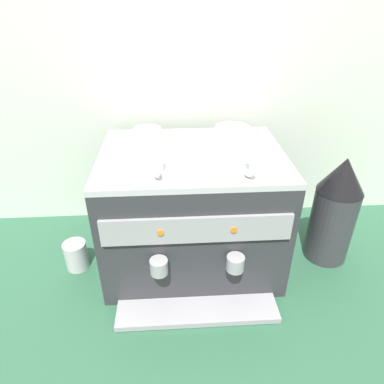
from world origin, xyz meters
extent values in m
plane|color=#28563D|center=(0.00, 0.00, 0.00)|extent=(4.00, 4.00, 0.00)
cube|color=silver|center=(0.00, 0.33, 0.51)|extent=(2.80, 0.03, 1.01)
cube|color=#2D2D33|center=(0.00, 0.00, 0.22)|extent=(0.62, 0.47, 0.43)
cube|color=#B7B7BC|center=(0.00, 0.00, 0.44)|extent=(0.62, 0.47, 0.02)
cube|color=#939399|center=(0.00, -0.24, 0.31)|extent=(0.57, 0.01, 0.09)
cylinder|color=orange|center=(-0.11, -0.25, 0.31)|extent=(0.02, 0.01, 0.02)
cylinder|color=orange|center=(0.11, -0.25, 0.31)|extent=(0.02, 0.01, 0.02)
cube|color=#939399|center=(0.00, -0.28, 0.01)|extent=(0.53, 0.12, 0.02)
cylinder|color=#939399|center=(-0.12, -0.26, 0.19)|extent=(0.06, 0.06, 0.05)
cylinder|color=#939399|center=(0.12, -0.26, 0.19)|extent=(0.06, 0.06, 0.05)
cylinder|color=silver|center=(0.12, -0.15, 0.48)|extent=(0.08, 0.08, 0.07)
torus|color=silver|center=(0.15, -0.19, 0.48)|extent=(0.04, 0.05, 0.05)
cylinder|color=silver|center=(0.16, 0.01, 0.48)|extent=(0.07, 0.07, 0.06)
torus|color=silver|center=(0.13, -0.03, 0.48)|extent=(0.04, 0.04, 0.05)
cylinder|color=silver|center=(-0.13, -0.13, 0.48)|extent=(0.08, 0.08, 0.07)
torus|color=silver|center=(-0.11, -0.18, 0.48)|extent=(0.03, 0.05, 0.05)
cylinder|color=beige|center=(-0.01, 0.03, 0.47)|extent=(0.12, 0.12, 0.04)
cylinder|color=beige|center=(-0.01, 0.03, 0.46)|extent=(0.06, 0.06, 0.01)
cylinder|color=beige|center=(-0.20, 0.00, 0.47)|extent=(0.13, 0.13, 0.03)
cylinder|color=beige|center=(-0.20, 0.00, 0.45)|extent=(0.07, 0.07, 0.01)
cylinder|color=beige|center=(0.16, 0.13, 0.47)|extent=(0.13, 0.13, 0.04)
cylinder|color=beige|center=(0.16, 0.13, 0.46)|extent=(0.07, 0.07, 0.01)
cylinder|color=beige|center=(-0.16, 0.14, 0.47)|extent=(0.10, 0.10, 0.04)
cylinder|color=beige|center=(-0.16, 0.14, 0.45)|extent=(0.06, 0.06, 0.01)
cylinder|color=#333338|center=(0.53, -0.03, 0.15)|extent=(0.16, 0.16, 0.30)
cone|color=black|center=(0.53, -0.03, 0.36)|extent=(0.17, 0.17, 0.13)
cylinder|color=#B7B7BC|center=(-0.44, -0.03, 0.06)|extent=(0.09, 0.09, 0.11)
camera|label=1|loc=(-0.07, -1.05, 0.93)|focal=32.05mm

